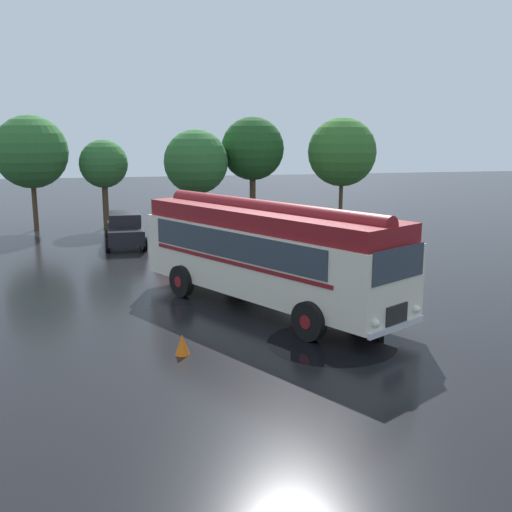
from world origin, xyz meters
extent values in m
plane|color=black|center=(0.00, 0.00, 0.00)|extent=(120.00, 120.00, 0.00)
cube|color=silver|center=(-0.75, 0.10, 1.60)|extent=(7.07, 9.95, 2.10)
cube|color=maroon|center=(-0.75, 0.10, 2.93)|extent=(6.80, 9.67, 0.56)
cylinder|color=maroon|center=(-0.75, 0.10, 3.19)|extent=(5.17, 8.58, 0.60)
cube|color=#2D3842|center=(0.20, 0.98, 2.17)|extent=(3.94, 7.00, 0.84)
cube|color=#2D3842|center=(-2.00, -0.26, 2.17)|extent=(3.94, 7.00, 0.84)
cube|color=maroon|center=(0.25, 0.89, 1.63)|extent=(4.03, 7.17, 0.12)
cube|color=maroon|center=(-1.95, -0.35, 1.63)|extent=(4.03, 7.17, 0.12)
cube|color=#2D3842|center=(1.70, -4.28, 2.27)|extent=(1.94, 1.11, 0.88)
cube|color=black|center=(1.70, -4.28, 0.90)|extent=(0.81, 0.49, 0.56)
cube|color=silver|center=(1.71, -4.30, 0.57)|extent=(2.12, 1.25, 0.16)
sphere|color=white|center=(2.49, -3.85, 0.87)|extent=(0.22, 0.22, 0.22)
sphere|color=white|center=(0.92, -4.73, 0.87)|extent=(0.22, 0.22, 0.22)
cylinder|color=black|center=(1.90, -1.97, 0.55)|extent=(0.78, 1.10, 1.10)
cylinder|color=maroon|center=(1.90, -1.97, 0.55)|extent=(0.47, 0.49, 0.39)
cylinder|color=black|center=(-0.37, -3.24, 0.55)|extent=(0.78, 1.10, 1.10)
cylinder|color=maroon|center=(-0.37, -3.24, 0.55)|extent=(0.47, 0.49, 0.39)
cylinder|color=black|center=(-1.04, 3.26, 0.55)|extent=(0.78, 1.10, 1.10)
cylinder|color=maroon|center=(-1.04, 3.26, 0.55)|extent=(0.47, 0.49, 0.39)
cylinder|color=black|center=(-3.30, 1.99, 0.55)|extent=(0.78, 1.10, 1.10)
cylinder|color=maroon|center=(-3.30, 1.99, 0.55)|extent=(0.47, 0.49, 0.39)
cube|color=black|center=(-5.09, 12.09, 0.67)|extent=(1.79, 4.24, 0.70)
cube|color=black|center=(-5.09, 12.24, 1.34)|extent=(1.54, 2.22, 0.64)
cube|color=#2D3842|center=(-4.33, 12.26, 1.34)|extent=(0.07, 1.93, 0.50)
cube|color=#2D3842|center=(-5.85, 12.22, 1.34)|extent=(0.07, 1.93, 0.50)
cylinder|color=black|center=(-4.18, 10.81, 0.32)|extent=(0.21, 0.64, 0.64)
cylinder|color=black|center=(-5.94, 10.77, 0.32)|extent=(0.21, 0.64, 0.64)
cylinder|color=black|center=(-4.24, 13.41, 0.32)|extent=(0.21, 0.64, 0.64)
cylinder|color=black|center=(-6.00, 13.37, 0.32)|extent=(0.21, 0.64, 0.64)
cube|color=maroon|center=(-2.73, 11.25, 0.67)|extent=(2.19, 4.37, 0.70)
cube|color=maroon|center=(-2.71, 11.39, 1.34)|extent=(1.75, 2.35, 0.64)
cube|color=#2D3842|center=(-1.96, 11.30, 1.34)|extent=(0.25, 1.92, 0.50)
cube|color=#2D3842|center=(-3.46, 11.49, 1.34)|extent=(0.25, 1.92, 0.50)
cylinder|color=black|center=(-2.01, 9.85, 0.32)|extent=(0.28, 0.66, 0.64)
cylinder|color=black|center=(-3.76, 10.06, 0.32)|extent=(0.28, 0.66, 0.64)
cylinder|color=black|center=(-1.70, 12.43, 0.32)|extent=(0.28, 0.66, 0.64)
cylinder|color=black|center=(-3.44, 12.64, 0.32)|extent=(0.28, 0.66, 0.64)
cube|color=black|center=(0.51, 11.38, 0.67)|extent=(2.28, 4.40, 0.70)
cube|color=black|center=(0.53, 11.53, 1.34)|extent=(1.79, 2.37, 0.64)
cube|color=#2D3842|center=(1.28, 11.42, 1.34)|extent=(0.30, 1.92, 0.50)
cube|color=#2D3842|center=(-0.22, 11.64, 1.34)|extent=(0.30, 1.92, 0.50)
cylinder|color=black|center=(1.20, 9.97, 0.32)|extent=(0.29, 0.66, 0.64)
cylinder|color=black|center=(-0.54, 10.22, 0.32)|extent=(0.29, 0.66, 0.64)
cylinder|color=black|center=(1.57, 12.55, 0.32)|extent=(0.29, 0.66, 0.64)
cylinder|color=black|center=(-0.17, 12.80, 0.32)|extent=(0.29, 0.66, 0.64)
cube|color=silver|center=(2.90, 12.24, 0.67)|extent=(1.80, 4.24, 0.70)
cube|color=silver|center=(2.90, 12.39, 1.34)|extent=(1.55, 2.22, 0.64)
cube|color=#2D3842|center=(3.66, 12.37, 1.34)|extent=(0.07, 1.93, 0.50)
cube|color=#2D3842|center=(2.14, 12.41, 1.34)|extent=(0.07, 1.93, 0.50)
cylinder|color=black|center=(3.75, 10.92, 0.32)|extent=(0.21, 0.64, 0.64)
cylinder|color=black|center=(1.99, 10.96, 0.32)|extent=(0.21, 0.64, 0.64)
cylinder|color=black|center=(3.81, 13.52, 0.32)|extent=(0.21, 0.64, 0.64)
cylinder|color=black|center=(2.05, 13.56, 0.32)|extent=(0.21, 0.64, 0.64)
cylinder|color=#4C3823|center=(-10.12, 18.46, 1.47)|extent=(0.28, 0.28, 2.93)
sphere|color=#2D662D|center=(-10.12, 18.46, 4.49)|extent=(4.16, 4.16, 4.16)
sphere|color=#2D662D|center=(-10.14, 18.62, 4.51)|extent=(2.42, 2.42, 2.42)
cylinder|color=#4C3823|center=(-6.13, 18.32, 1.36)|extent=(0.35, 0.35, 2.73)
sphere|color=#2D662D|center=(-6.13, 18.32, 3.78)|extent=(2.81, 2.81, 2.81)
sphere|color=#2D662D|center=(-5.76, 18.05, 3.85)|extent=(1.99, 1.99, 1.99)
cylinder|color=#4C3823|center=(-0.65, 18.72, 1.17)|extent=(0.39, 0.39, 2.34)
sphere|color=#2D662D|center=(-0.65, 18.72, 3.81)|extent=(3.93, 3.93, 3.93)
sphere|color=#2D662D|center=(-0.33, 18.98, 3.96)|extent=(2.92, 2.92, 2.92)
cylinder|color=#4C3823|center=(3.13, 19.76, 1.53)|extent=(0.39, 0.39, 3.05)
sphere|color=#1E4C1E|center=(3.13, 19.76, 4.56)|extent=(4.01, 4.01, 4.01)
sphere|color=#1E4C1E|center=(3.68, 19.59, 4.81)|extent=(2.52, 2.52, 2.52)
cylinder|color=#4C3823|center=(8.60, 18.21, 1.36)|extent=(0.25, 0.25, 2.73)
sphere|color=#336B28|center=(8.60, 18.21, 4.36)|extent=(4.34, 4.34, 4.34)
sphere|color=#336B28|center=(8.91, 18.06, 4.49)|extent=(2.89, 2.89, 2.89)
cone|color=orange|center=(-3.85, -3.57, 0.28)|extent=(0.36, 0.36, 0.55)
cylinder|color=black|center=(0.17, -3.60, 0.00)|extent=(3.50, 3.50, 0.01)
camera|label=1|loc=(-5.21, -18.13, 5.60)|focal=42.00mm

